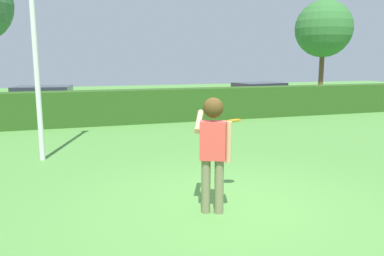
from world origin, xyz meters
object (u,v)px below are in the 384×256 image
(parked_car_white, at_px, (43,100))
(birch_tree, at_px, (324,29))
(frisbee, at_px, (233,121))
(person, at_px, (213,142))
(lamppost, at_px, (32,1))
(parked_car_red, at_px, (259,94))

(parked_car_white, bearing_deg, birch_tree, 16.59)
(frisbee, distance_m, parked_car_white, 11.70)
(person, distance_m, parked_car_white, 12.13)
(person, xyz_separation_m, parked_car_white, (-2.96, 11.76, -0.41))
(frisbee, bearing_deg, parked_car_white, 107.79)
(frisbee, distance_m, lamppost, 5.32)
(lamppost, bearing_deg, person, -57.64)
(parked_car_white, height_order, birch_tree, birch_tree)
(frisbee, relative_size, lamppost, 0.04)
(frisbee, height_order, parked_car_white, frisbee)
(lamppost, xyz_separation_m, birch_tree, (17.00, 12.74, 0.76))
(person, bearing_deg, parked_car_red, 59.13)
(frisbee, bearing_deg, lamppost, 132.60)
(parked_car_white, relative_size, parked_car_red, 0.99)
(frisbee, relative_size, parked_car_red, 0.06)
(parked_car_red, xyz_separation_m, birch_tree, (7.66, 5.72, 3.64))
(person, xyz_separation_m, parked_car_red, (6.69, 11.19, -0.41))
(person, relative_size, birch_tree, 0.28)
(frisbee, relative_size, parked_car_white, 0.06)
(person, distance_m, frisbee, 0.90)
(parked_car_red, bearing_deg, lamppost, -143.07)
(lamppost, distance_m, birch_tree, 21.26)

